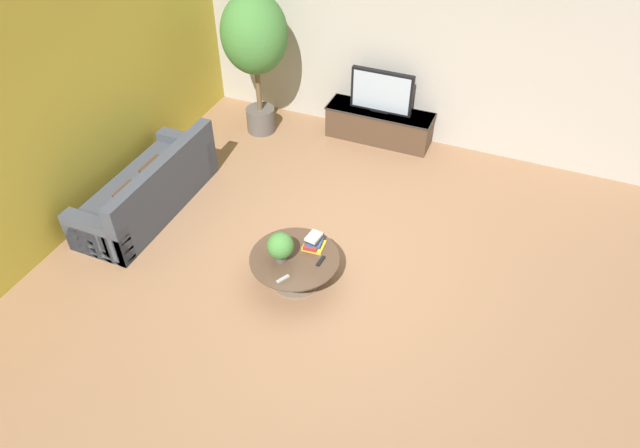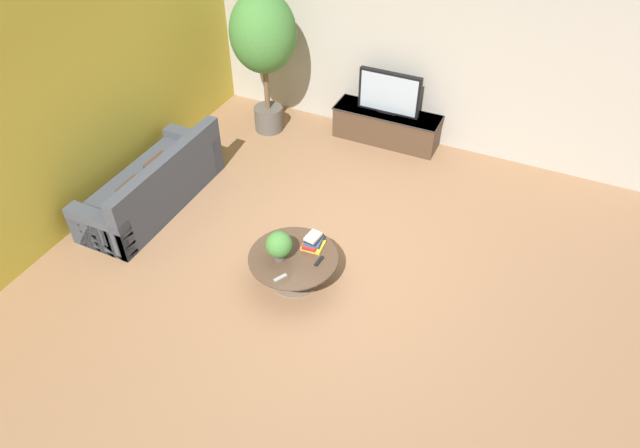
% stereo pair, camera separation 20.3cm
% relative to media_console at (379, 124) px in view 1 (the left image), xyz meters
% --- Properties ---
extents(ground_plane, '(24.00, 24.00, 0.00)m').
position_rel_media_console_xyz_m(ground_plane, '(0.30, -2.94, -0.26)').
color(ground_plane, '#8C6647').
extents(back_wall_stone, '(7.40, 0.12, 3.00)m').
position_rel_media_console_xyz_m(back_wall_stone, '(0.30, 0.32, 1.24)').
color(back_wall_stone, '#A39E93').
rests_on(back_wall_stone, ground).
extents(side_wall_left, '(0.12, 7.40, 3.00)m').
position_rel_media_console_xyz_m(side_wall_left, '(-2.96, -2.74, 1.24)').
color(side_wall_left, gold).
rests_on(side_wall_left, ground).
extents(media_console, '(1.63, 0.50, 0.50)m').
position_rel_media_console_xyz_m(media_console, '(0.00, 0.00, 0.00)').
color(media_console, '#473323').
rests_on(media_console, ground).
extents(television, '(0.94, 0.13, 0.64)m').
position_rel_media_console_xyz_m(television, '(0.00, -0.00, 0.55)').
color(television, black).
rests_on(television, media_console).
extents(coffee_table, '(1.02, 1.02, 0.38)m').
position_rel_media_console_xyz_m(coffee_table, '(0.06, -3.26, 0.01)').
color(coffee_table, '#756656').
rests_on(coffee_table, ground).
extents(couch_by_wall, '(0.84, 2.16, 0.84)m').
position_rel_media_console_xyz_m(couch_by_wall, '(-2.25, -2.77, 0.03)').
color(couch_by_wall, '#3D424C').
rests_on(couch_by_wall, ground).
extents(potted_palm_tall, '(0.96, 0.96, 2.17)m').
position_rel_media_console_xyz_m(potted_palm_tall, '(-1.80, -0.47, 1.23)').
color(potted_palm_tall, '#514C47').
rests_on(potted_palm_tall, ground).
extents(potted_plant_tabletop, '(0.30, 0.30, 0.36)m').
position_rel_media_console_xyz_m(potted_plant_tabletop, '(-0.06, -3.35, 0.33)').
color(potted_plant_tabletop, '#514C47').
rests_on(potted_plant_tabletop, coffee_table).
extents(book_stack, '(0.25, 0.26, 0.17)m').
position_rel_media_console_xyz_m(book_stack, '(0.19, -3.02, 0.20)').
color(book_stack, gold).
rests_on(book_stack, coffee_table).
extents(remote_black, '(0.05, 0.16, 0.02)m').
position_rel_media_console_xyz_m(remote_black, '(0.36, -3.21, 0.13)').
color(remote_black, black).
rests_on(remote_black, coffee_table).
extents(remote_silver, '(0.11, 0.16, 0.02)m').
position_rel_media_console_xyz_m(remote_silver, '(0.09, -3.61, 0.13)').
color(remote_silver, gray).
rests_on(remote_silver, coffee_table).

